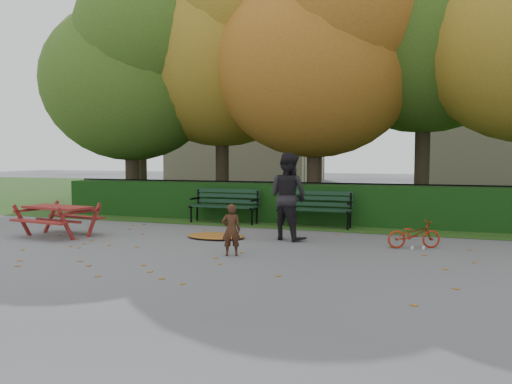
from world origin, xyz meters
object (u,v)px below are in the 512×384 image
(tree_a, at_px, (135,69))
(tree_c, at_px, (325,48))
(picnic_table, at_px, (58,213))
(adult, at_px, (288,196))
(bicycle, at_px, (414,234))
(tree_f, at_px, (144,57))
(bench_right, at_px, (315,206))
(tree_b, at_px, (229,42))
(bench_left, at_px, (225,203))
(child, at_px, (231,230))
(tree_d, at_px, (439,8))

(tree_a, distance_m, tree_c, 6.04)
(picnic_table, height_order, adult, adult)
(adult, height_order, bicycle, adult)
(picnic_table, relative_size, bicycle, 1.68)
(tree_f, relative_size, bicycle, 9.18)
(bench_right, bearing_deg, tree_c, 96.70)
(tree_b, xyz_separation_m, picnic_table, (-1.40, -6.32, -4.89))
(bench_left, height_order, picnic_table, bench_left)
(tree_a, distance_m, adult, 8.16)
(bench_left, height_order, child, child)
(tree_f, distance_m, bench_left, 9.56)
(bench_right, distance_m, child, 4.06)
(tree_f, xyz_separation_m, bicycle, (10.63, -7.73, -5.43))
(tree_b, height_order, adult, tree_b)
(tree_a, relative_size, picnic_table, 4.45)
(tree_a, xyz_separation_m, tree_b, (2.74, 1.17, 0.88))
(tree_f, bearing_deg, picnic_table, -69.54)
(adult, bearing_deg, bench_right, -70.44)
(tree_a, height_order, tree_b, tree_b)
(tree_f, height_order, child, tree_f)
(tree_f, bearing_deg, bench_left, -43.51)
(picnic_table, bearing_deg, bench_right, 41.34)
(tree_c, bearing_deg, picnic_table, -130.19)
(bench_right, bearing_deg, child, -98.17)
(tree_a, bearing_deg, bicycle, -25.13)
(tree_a, distance_m, child, 9.16)
(tree_c, relative_size, adult, 4.43)
(tree_d, xyz_separation_m, bicycle, (-0.38, -5.73, -5.72))
(tree_a, bearing_deg, adult, -32.38)
(tree_d, distance_m, bench_right, 7.07)
(tree_d, xyz_separation_m, picnic_table, (-7.72, -6.81, -5.47))
(adult, bearing_deg, tree_d, -94.76)
(adult, bearing_deg, bicycle, -160.93)
(tree_f, relative_size, bench_right, 5.10)
(tree_c, distance_m, tree_d, 3.50)
(child, bearing_deg, tree_b, -91.22)
(tree_c, relative_size, bench_right, 4.44)
(tree_c, height_order, tree_d, tree_d)
(child, bearing_deg, tree_c, -116.86)
(adult, bearing_deg, tree_f, -20.35)
(bench_left, relative_size, child, 1.98)
(tree_d, relative_size, child, 10.56)
(bench_right, relative_size, picnic_table, 1.07)
(child, distance_m, bicycle, 3.49)
(picnic_table, bearing_deg, tree_d, 49.18)
(tree_d, relative_size, picnic_table, 5.69)
(tree_f, xyz_separation_m, adult, (8.12, -7.58, -4.79))
(child, bearing_deg, tree_a, -69.91)
(tree_d, distance_m, bench_left, 8.31)
(tree_f, height_order, adult, tree_f)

